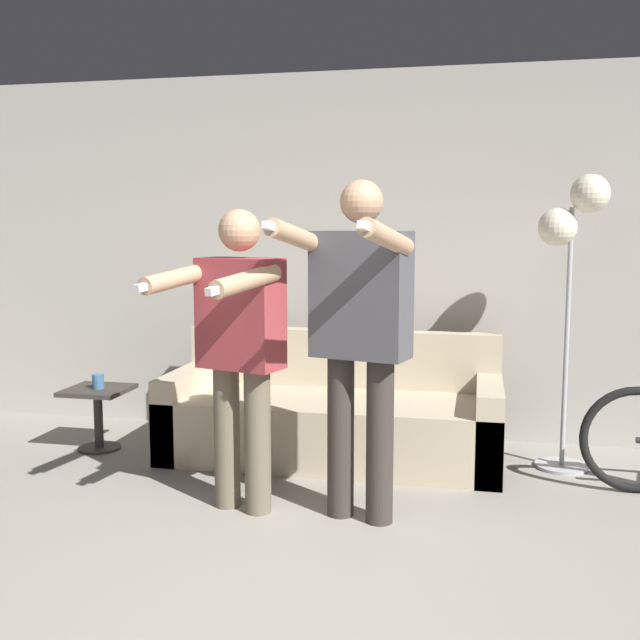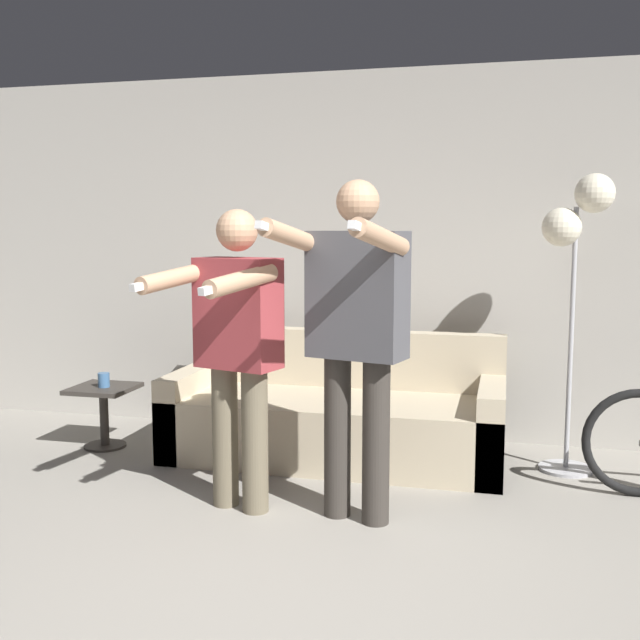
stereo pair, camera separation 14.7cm
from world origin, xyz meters
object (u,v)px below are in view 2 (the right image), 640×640
side_table (104,404)px  cup (104,380)px  cat (356,319)px  floor_lamp (577,237)px  person_left (236,339)px  couch (336,418)px  person_right (356,324)px

side_table → cup: bearing=-46.2°
side_table → cup: size_ratio=4.35×
cat → floor_lamp: floor_lamp is taller
cat → floor_lamp: size_ratio=0.29×
person_left → cup: (-1.27, 0.84, -0.45)m
cat → floor_lamp: 1.53m
floor_lamp → side_table: 3.28m
couch → floor_lamp: floor_lamp is taller
cat → side_table: bearing=-163.5°
floor_lamp → cup: bearing=-175.0°
cat → floor_lamp: (1.40, -0.25, 0.57)m
person_right → cup: bearing=170.6°
person_right → cat: person_right is taller
person_right → floor_lamp: size_ratio=0.95×
cup → cat: bearing=17.3°
couch → floor_lamp: (1.47, 0.08, 1.19)m
couch → cat: bearing=78.0°
couch → person_left: 1.26m
couch → person_right: bearing=-72.0°
floor_lamp → couch: bearing=-177.0°
person_left → person_right: size_ratio=0.92×
person_left → person_right: bearing=16.3°
person_right → side_table: (-1.93, 0.86, -0.72)m
person_left → cup: person_left is taller
couch → person_left: size_ratio=1.35×
person_right → floor_lamp: bearing=58.5°
floor_lamp → cup: floor_lamp is taller
person_left → side_table: size_ratio=3.76×
side_table → floor_lamp: bearing=4.6°
person_left → cat: size_ratio=3.07×
couch → cat: cat is taller
person_right → cat: size_ratio=3.34×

